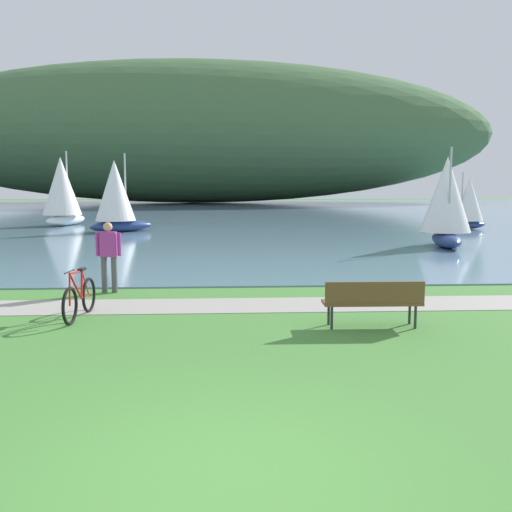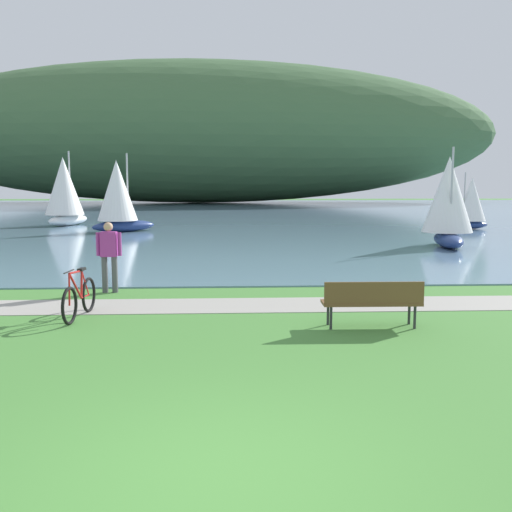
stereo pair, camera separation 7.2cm
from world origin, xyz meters
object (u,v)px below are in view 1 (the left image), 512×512
sailboat_toward_hillside (468,202)px  sailboat_far_off (62,191)px  park_bench_near_camera (373,300)px  sailboat_mid_bay (446,200)px  bicycle_leaning_near_bench (80,298)px  sailboat_nearest_to_shore (116,195)px  person_at_shoreline (109,253)px

sailboat_toward_hillside → sailboat_far_off: 24.60m
park_bench_near_camera → sailboat_toward_hillside: sailboat_toward_hillside is taller
sailboat_toward_hillside → sailboat_mid_bay: bearing=-118.5°
bicycle_leaning_near_bench → sailboat_nearest_to_shore: bearing=99.0°
person_at_shoreline → sailboat_mid_bay: size_ratio=0.42×
park_bench_near_camera → sailboat_far_off: size_ratio=0.39×
park_bench_near_camera → bicycle_leaning_near_bench: bicycle_leaning_near_bench is taller
park_bench_near_camera → sailboat_toward_hillside: 24.73m
person_at_shoreline → sailboat_far_off: (-7.46, 22.21, 1.26)m
bicycle_leaning_near_bench → sailboat_mid_bay: bearing=45.0°
park_bench_near_camera → sailboat_toward_hillside: (11.32, 21.96, 1.06)m
sailboat_mid_bay → sailboat_far_off: bearing=146.4°
bicycle_leaning_near_bench → sailboat_mid_bay: size_ratio=0.43×
sailboat_nearest_to_shore → sailboat_toward_hillside: bearing=3.2°
sailboat_nearest_to_shore → sailboat_far_off: 6.60m
bicycle_leaning_near_bench → sailboat_mid_bay: 17.00m
sailboat_far_off → person_at_shoreline: bearing=-71.4°
sailboat_mid_bay → park_bench_near_camera: bearing=-116.4°
sailboat_nearest_to_shore → sailboat_toward_hillside: size_ratio=1.30×
bicycle_leaning_near_bench → sailboat_toward_hillside: size_ratio=0.54×
bicycle_leaning_near_bench → person_at_shoreline: bearing=89.3°
sailboat_toward_hillside → sailboat_far_off: sailboat_far_off is taller
park_bench_near_camera → sailboat_far_off: (-12.96, 25.85, 1.72)m
park_bench_near_camera → sailboat_mid_bay: size_ratio=0.44×
park_bench_near_camera → sailboat_nearest_to_shore: sailboat_nearest_to_shore is taller
sailboat_mid_bay → sailboat_toward_hillside: 10.24m
sailboat_mid_bay → bicycle_leaning_near_bench: bearing=-135.0°
bicycle_leaning_near_bench → sailboat_nearest_to_shore: sailboat_nearest_to_shore is taller
sailboat_far_off → sailboat_mid_bay: bearing=-33.6°
sailboat_mid_bay → sailboat_toward_hillside: size_ratio=1.24×
sailboat_nearest_to_shore → sailboat_toward_hillside: sailboat_nearest_to_shore is taller
sailboat_mid_bay → sailboat_toward_hillside: bearing=61.5°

